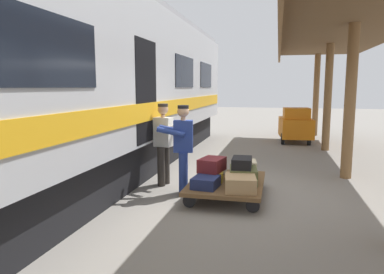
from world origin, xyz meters
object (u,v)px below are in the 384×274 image
Objects in this scene: suitcase_navy_fabric at (206,182)px; suitcase_tan_vintage at (240,183)px; suitcase_yellow_case at (211,175)px; porter_in_overalls at (182,146)px; luggage_cart at (227,183)px; train_car at (78,86)px; suitcase_gray_aluminum at (216,169)px; suitcase_black_hardshell at (242,163)px; suitcase_maroon_trunk at (212,165)px; porter_by_door at (164,141)px; suitcase_olive_duffel at (243,175)px; suitcase_cream_canvas at (246,168)px; baggage_tug at (296,126)px.

suitcase_navy_fabric is 0.78× the size of suitcase_tan_vintage.
suitcase_navy_fabric reaches higher than suitcase_yellow_case.
porter_in_overalls is at bearing 2.85° from suitcase_yellow_case.
suitcase_navy_fabric is (0.30, 0.52, 0.14)m from luggage_cart.
suitcase_gray_aluminum is at bearing -173.06° from train_car.
suitcase_gray_aluminum is 0.52m from suitcase_yellow_case.
suitcase_gray_aluminum is 0.89× the size of suitcase_black_hardshell.
suitcase_black_hardshell is 0.56m from suitcase_maroon_trunk.
suitcase_yellow_case is (0.00, 0.52, -0.00)m from suitcase_gray_aluminum.
suitcase_gray_aluminum is (-2.83, -0.34, -1.67)m from train_car.
train_car is at bearing 10.43° from porter_by_door.
suitcase_black_hardshell reaches higher than suitcase_gray_aluminum.
porter_in_overalls is at bearing 1.85° from luggage_cart.
suitcase_tan_vintage is at bearing 90.00° from suitcase_olive_duffel.
suitcase_black_hardshell is (-0.57, 0.53, 0.27)m from suitcase_gray_aluminum.
porter_in_overalls is 0.75m from porter_by_door.
suitcase_black_hardshell reaches higher than luggage_cart.
suitcase_olive_duffel is (0.00, -0.52, 0.01)m from suitcase_tan_vintage.
suitcase_gray_aluminum is at bearing 0.00° from suitcase_cream_canvas.
suitcase_black_hardshell is 0.31× the size of porter_by_door.
suitcase_gray_aluminum is at bearing -42.55° from suitcase_black_hardshell.
suitcase_tan_vintage reaches higher than suitcase_navy_fabric.
suitcase_navy_fabric is at bearing 60.11° from luggage_cart.
suitcase_yellow_case is (0.00, -0.52, -0.00)m from suitcase_navy_fabric.
baggage_tug is at bearing -123.77° from train_car.
train_car reaches higher than suitcase_black_hardshell.
suitcase_black_hardshell is at bearing 176.94° from train_car.
suitcase_black_hardshell is at bearing 179.27° from luggage_cart.
suitcase_gray_aluminum is (0.30, -0.52, 0.13)m from luggage_cart.
luggage_cart is 0.33m from suitcase_yellow_case.
suitcase_olive_duffel is 0.35× the size of baggage_tug.
suitcase_tan_vintage is 1.32× the size of suitcase_gray_aluminum.
suitcase_black_hardshell is at bearing 79.95° from baggage_tug.
suitcase_maroon_trunk is at bearing 75.80° from baggage_tug.
train_car is 3.62m from luggage_cart.
porter_in_overalls reaches higher than suitcase_black_hardshell.
train_car is 2.55m from porter_in_overalls.
porter_in_overalls is (0.56, -0.50, 0.53)m from suitcase_navy_fabric.
suitcase_olive_duffel is 0.37× the size of porter_by_door.
suitcase_navy_fabric is 0.77× the size of suitcase_olive_duffel.
suitcase_olive_duffel is (-3.43, 0.18, -1.63)m from train_car.
suitcase_navy_fabric is at bearing 136.71° from porter_by_door.
suitcase_cream_canvas reaches higher than suitcase_gray_aluminum.
suitcase_navy_fabric is at bearing -0.00° from suitcase_tan_vintage.
train_car is 8.89× the size of luggage_cart.
suitcase_maroon_trunk is (0.58, -0.48, 0.18)m from suitcase_tan_vintage.
luggage_cart is at bearing 160.19° from porter_by_door.
suitcase_black_hardshell is (0.03, 0.00, 0.23)m from suitcase_olive_duffel.
suitcase_gray_aluminum is (0.60, -0.52, -0.04)m from suitcase_olive_duffel.
suitcase_olive_duffel is at bearing 138.98° from suitcase_gray_aluminum.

